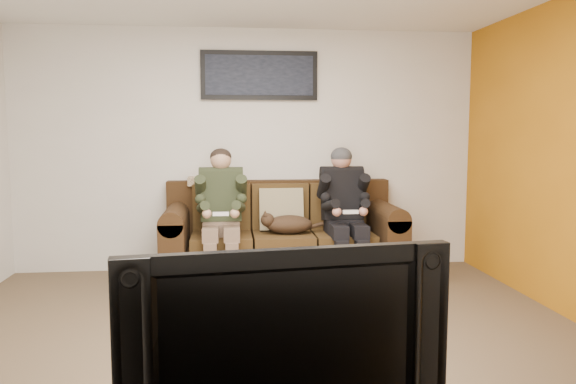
{
  "coord_description": "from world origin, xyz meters",
  "views": [
    {
      "loc": [
        -0.22,
        -3.88,
        1.5
      ],
      "look_at": [
        0.32,
        1.2,
        0.95
      ],
      "focal_mm": 35.0,
      "sensor_mm": 36.0,
      "label": 1
    }
  ],
  "objects": [
    {
      "name": "floor",
      "position": [
        0.0,
        0.0,
        0.0
      ],
      "size": [
        5.0,
        5.0,
        0.0
      ],
      "primitive_type": "plane",
      "color": "brown",
      "rests_on": "ground"
    },
    {
      "name": "wall_back",
      "position": [
        0.0,
        2.25,
        1.3
      ],
      "size": [
        5.0,
        0.0,
        5.0
      ],
      "primitive_type": "plane",
      "rotation": [
        1.57,
        0.0,
        0.0
      ],
      "color": "beige",
      "rests_on": "ground"
    },
    {
      "name": "wall_front",
      "position": [
        0.0,
        -2.25,
        1.3
      ],
      "size": [
        5.0,
        0.0,
        5.0
      ],
      "primitive_type": "plane",
      "rotation": [
        -1.57,
        0.0,
        0.0
      ],
      "color": "beige",
      "rests_on": "ground"
    },
    {
      "name": "sofa",
      "position": [
        0.32,
        1.84,
        0.37
      ],
      "size": [
        2.39,
        1.03,
        0.98
      ],
      "color": "black",
      "rests_on": "ground"
    },
    {
      "name": "throw_pillow",
      "position": [
        0.32,
        1.88,
        0.69
      ],
      "size": [
        0.46,
        0.22,
        0.45
      ],
      "primitive_type": "cube",
      "rotation": [
        -0.21,
        0.0,
        0.0
      ],
      "color": "#857957",
      "rests_on": "sofa"
    },
    {
      "name": "throw_blanket",
      "position": [
        -0.4,
        2.14,
        0.98
      ],
      "size": [
        0.49,
        0.24,
        0.09
      ],
      "primitive_type": "cube",
      "color": "#C3B390",
      "rests_on": "sofa"
    },
    {
      "name": "person_left",
      "position": [
        -0.3,
        1.63,
        0.76
      ],
      "size": [
        0.51,
        0.87,
        1.33
      ],
      "color": "brown",
      "rests_on": "sofa"
    },
    {
      "name": "person_right",
      "position": [
        0.94,
        1.63,
        0.76
      ],
      "size": [
        0.51,
        0.86,
        1.34
      ],
      "color": "black",
      "rests_on": "sofa"
    },
    {
      "name": "cat",
      "position": [
        0.36,
        1.65,
        0.58
      ],
      "size": [
        0.66,
        0.26,
        0.24
      ],
      "color": "#3E2918",
      "rests_on": "sofa"
    },
    {
      "name": "framed_poster",
      "position": [
        0.12,
        2.22,
        2.1
      ],
      "size": [
        1.25,
        0.05,
        0.52
      ],
      "color": "black",
      "rests_on": "wall_back"
    },
    {
      "name": "television",
      "position": [
        -0.04,
        -1.95,
        0.78
      ],
      "size": [
        1.16,
        0.3,
        0.66
      ],
      "primitive_type": "imported",
      "rotation": [
        0.0,
        0.0,
        0.13
      ],
      "color": "black",
      "rests_on": "tv_stand"
    }
  ]
}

